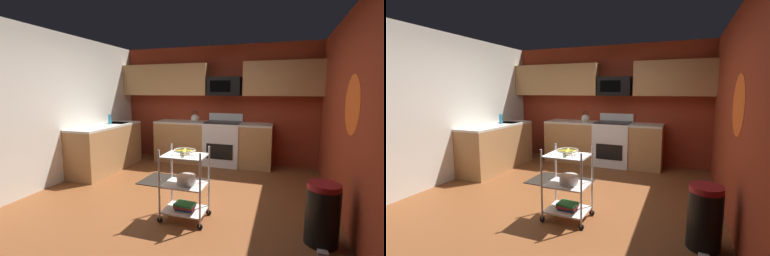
{
  "view_description": "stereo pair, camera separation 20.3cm",
  "coord_description": "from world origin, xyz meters",
  "views": [
    {
      "loc": [
        1.46,
        -3.55,
        1.61
      ],
      "look_at": [
        0.17,
        0.23,
        1.05
      ],
      "focal_mm": 25.04,
      "sensor_mm": 36.0,
      "label": 1
    },
    {
      "loc": [
        1.65,
        -3.48,
        1.61
      ],
      "look_at": [
        0.17,
        0.23,
        1.05
      ],
      "focal_mm": 25.04,
      "sensor_mm": 36.0,
      "label": 2
    }
  ],
  "objects": [
    {
      "name": "dish_soap_bottle",
      "position": [
        -1.92,
        1.09,
        1.02
      ],
      "size": [
        0.06,
        0.06,
        0.2
      ],
      "primitive_type": "cylinder",
      "color": "#2D8CBF",
      "rests_on": "counter_run"
    },
    {
      "name": "wall_right",
      "position": [
        2.23,
        0.0,
        1.3
      ],
      "size": [
        0.06,
        4.8,
        2.6
      ],
      "primitive_type": "cube",
      "color": "maroon",
      "rests_on": "ground"
    },
    {
      "name": "mixing_bowl_large",
      "position": [
        0.36,
        -0.55,
        0.52
      ],
      "size": [
        0.25,
        0.25,
        0.11
      ],
      "color": "silver",
      "rests_on": "rolling_cart"
    },
    {
      "name": "upper_cabinets",
      "position": [
        -0.05,
        2.23,
        1.85
      ],
      "size": [
        4.4,
        0.33,
        0.7
      ],
      "color": "#B27F4C"
    },
    {
      "name": "fruit_bowl",
      "position": [
        0.34,
        -0.55,
        0.88
      ],
      "size": [
        0.27,
        0.27,
        0.07
      ],
      "color": "silver",
      "rests_on": "rolling_cart"
    },
    {
      "name": "wall_back",
      "position": [
        0.0,
        2.43,
        1.3
      ],
      "size": [
        4.52,
        0.06,
        2.6
      ],
      "primitive_type": "cube",
      "color": "maroon",
      "rests_on": "ground"
    },
    {
      "name": "kettle",
      "position": [
        -0.39,
        2.1,
        1.0
      ],
      "size": [
        0.21,
        0.18,
        0.26
      ],
      "color": "beige",
      "rests_on": "counter_run"
    },
    {
      "name": "rolling_cart",
      "position": [
        0.34,
        -0.55,
        0.45
      ],
      "size": [
        0.59,
        0.41,
        0.91
      ],
      "color": "silver",
      "rests_on": "ground"
    },
    {
      "name": "microwave",
      "position": [
        0.25,
        2.21,
        1.7
      ],
      "size": [
        0.7,
        0.39,
        0.4
      ],
      "color": "black"
    },
    {
      "name": "oven_range",
      "position": [
        0.25,
        2.1,
        0.48
      ],
      "size": [
        0.76,
        0.65,
        1.1
      ],
      "color": "white",
      "rests_on": "ground"
    },
    {
      "name": "floor_rug",
      "position": [
        -0.35,
        0.68,
        0.01
      ],
      "size": [
        1.12,
        0.74,
        0.01
      ],
      "primitive_type": "cube",
      "rotation": [
        0.0,
        0.0,
        -0.03
      ],
      "color": "black",
      "rests_on": "ground"
    },
    {
      "name": "floor",
      "position": [
        0.0,
        0.0,
        -0.02
      ],
      "size": [
        4.4,
        4.8,
        0.04
      ],
      "primitive_type": "cube",
      "color": "brown",
      "rests_on": "ground"
    },
    {
      "name": "book_stack",
      "position": [
        0.34,
        -0.55,
        0.17
      ],
      "size": [
        0.26,
        0.2,
        0.08
      ],
      "color": "#1E4C8C",
      "rests_on": "rolling_cart"
    },
    {
      "name": "counter_run",
      "position": [
        -0.77,
        1.63,
        0.46
      ],
      "size": [
        3.48,
        2.32,
        0.92
      ],
      "color": "#B27F4C",
      "rests_on": "ground"
    },
    {
      "name": "trash_can",
      "position": [
        1.9,
        -0.6,
        0.33
      ],
      "size": [
        0.34,
        0.42,
        0.66
      ],
      "color": "black",
      "rests_on": "ground"
    },
    {
      "name": "wall_left",
      "position": [
        -2.23,
        0.0,
        1.3
      ],
      "size": [
        0.06,
        4.8,
        2.6
      ],
      "primitive_type": "cube",
      "color": "silver",
      "rests_on": "ground"
    },
    {
      "name": "wall_flower_decal",
      "position": [
        2.2,
        -0.1,
        1.45
      ],
      "size": [
        0.0,
        0.69,
        0.69
      ],
      "primitive_type": "cylinder",
      "rotation": [
        0.0,
        1.57,
        0.0
      ],
      "color": "#E5591E"
    }
  ]
}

